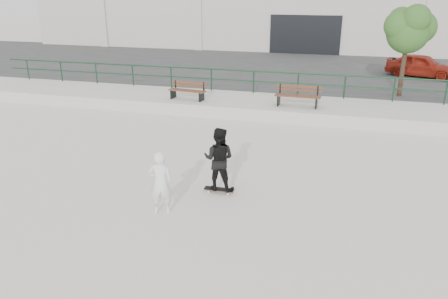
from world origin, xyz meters
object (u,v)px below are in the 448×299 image
(bench_left, at_px, (188,91))
(bench_right, at_px, (298,96))
(standing_skater, at_px, (219,159))
(skateboard, at_px, (219,189))
(tree, at_px, (409,28))
(red_car, at_px, (421,65))
(seated_skater, at_px, (161,183))

(bench_left, relative_size, bench_right, 0.92)
(standing_skater, bearing_deg, skateboard, 1.10)
(tree, distance_m, red_car, 5.73)
(skateboard, height_order, seated_skater, seated_skater)
(tree, relative_size, seated_skater, 2.53)
(skateboard, bearing_deg, bench_left, 113.85)
(bench_right, xyz_separation_m, tree, (4.20, 2.98, 2.52))
(red_car, xyz_separation_m, skateboard, (-6.87, -15.48, -1.04))
(bench_right, distance_m, red_car, 9.82)
(red_car, height_order, seated_skater, red_car)
(tree, xyz_separation_m, seated_skater, (-6.39, -11.87, -2.66))
(red_car, bearing_deg, standing_skater, 176.56)
(red_car, height_order, standing_skater, standing_skater)
(skateboard, bearing_deg, seated_skater, -127.03)
(tree, height_order, seated_skater, tree)
(bench_right, height_order, skateboard, bench_right)
(bench_left, distance_m, red_car, 13.15)
(red_car, distance_m, skateboard, 16.97)
(bench_left, xyz_separation_m, seated_skater, (2.49, -8.81, -0.10))
(bench_right, bearing_deg, tree, 36.59)
(bench_right, height_order, seated_skater, seated_skater)
(red_car, xyz_separation_m, standing_skater, (-6.87, -15.48, -0.18))
(standing_skater, bearing_deg, seated_skater, 55.55)
(tree, height_order, standing_skater, tree)
(red_car, height_order, skateboard, red_car)
(skateboard, xyz_separation_m, standing_skater, (0.00, 0.00, 0.86))
(tree, bearing_deg, bench_left, -161.00)
(bench_left, xyz_separation_m, skateboard, (3.50, -7.40, -0.80))
(bench_left, height_order, seated_skater, seated_skater)
(standing_skater, relative_size, seated_skater, 1.08)
(bench_right, distance_m, tree, 5.73)
(tree, bearing_deg, bench_right, -144.61)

